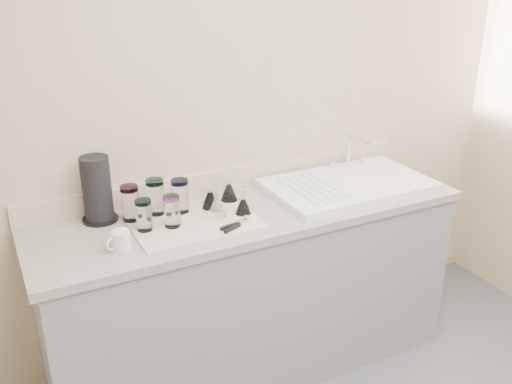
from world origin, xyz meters
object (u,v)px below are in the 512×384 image
sink_unit (348,184)px  white_mug (120,241)px  goblet_front_left (217,206)px  tumbler_teal (130,203)px  goblet_back_right (229,190)px  can_opener (236,225)px  paper_towel_roll (97,190)px  tumbler_cyan (155,197)px  tumbler_magenta (144,215)px  goblet_back_left (210,197)px  tumbler_blue (172,211)px  tumbler_purple (180,196)px  goblet_front_right (243,204)px

sink_unit → white_mug: bearing=-174.0°
sink_unit → goblet_front_left: (-0.74, -0.03, 0.04)m
tumbler_teal → goblet_back_right: tumbler_teal is taller
can_opener → goblet_front_left: bearing=101.2°
white_mug → paper_towel_roll: bearing=92.0°
sink_unit → tumbler_cyan: bearing=172.7°
tumbler_teal → tumbler_magenta: size_ratio=1.16×
tumbler_teal → goblet_front_left: size_ratio=1.04×
tumbler_teal → white_mug: size_ratio=1.38×
tumbler_teal → goblet_back_left: tumbler_teal is taller
paper_towel_roll → can_opener: bearing=-35.1°
tumbler_magenta → goblet_back_left: 0.35m
tumbler_teal → tumbler_magenta: (0.02, -0.13, -0.01)m
tumbler_teal → goblet_back_right: 0.48m
goblet_back_left → goblet_front_left: bearing=-96.6°
tumbler_blue → can_opener: size_ratio=0.95×
goblet_back_left → paper_towel_roll: paper_towel_roll is taller
tumbler_purple → goblet_front_left: size_ratio=1.02×
can_opener → paper_towel_roll: bearing=144.9°
tumbler_blue → white_mug: (-0.25, -0.09, -0.04)m
tumbler_blue → goblet_front_right: 0.33m
tumbler_cyan → goblet_front_left: bearing=-33.2°
tumbler_purple → goblet_front_left: (0.13, -0.12, -0.03)m
can_opener → paper_towel_roll: 0.63m
tumbler_teal → goblet_back_left: bearing=-5.6°
tumbler_blue → paper_towel_roll: size_ratio=0.48×
tumbler_teal → paper_towel_roll: (-0.12, 0.08, 0.06)m
tumbler_magenta → white_mug: bearing=-140.1°
tumbler_cyan → can_opener: size_ratio=1.10×
tumbler_cyan → goblet_back_left: bearing=-11.7°
tumbler_cyan → goblet_front_right: tumbler_cyan is taller
tumbler_purple → white_mug: tumbler_purple is taller
tumbler_teal → tumbler_purple: tumbler_teal is taller
tumbler_teal → tumbler_blue: bearing=-45.8°
tumbler_cyan → tumbler_teal: bearing=-172.8°
tumbler_magenta → goblet_back_left: (0.34, 0.09, -0.02)m
tumbler_cyan → goblet_back_left: 0.25m
tumbler_purple → goblet_back_left: 0.14m
tumbler_cyan → white_mug: size_ratio=1.40×
goblet_back_right → goblet_back_left: bearing=-159.7°
tumbler_magenta → goblet_front_left: goblet_front_left is taller
can_opener → goblet_back_left: bearing=93.8°
tumbler_blue → goblet_front_right: size_ratio=1.07×
tumbler_blue → tumbler_magenta: bearing=170.5°
goblet_front_right → white_mug: 0.59m
can_opener → goblet_back_right: bearing=70.9°
tumbler_blue → goblet_back_left: (0.22, 0.11, -0.02)m
tumbler_purple → tumbler_magenta: bearing=-152.0°
goblet_back_left → white_mug: bearing=-157.1°
tumbler_purple → tumbler_magenta: tumbler_purple is taller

